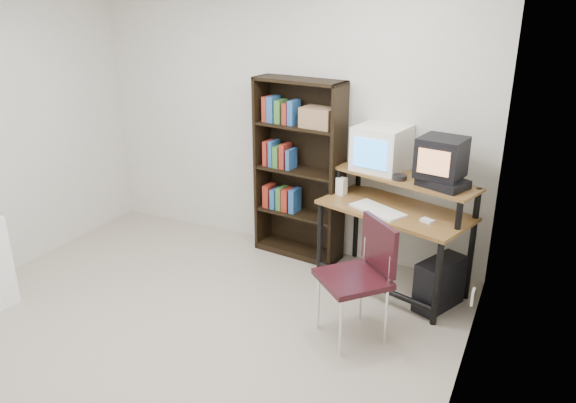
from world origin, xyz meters
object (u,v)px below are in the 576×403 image
at_px(crt_monitor, 381,148).
at_px(pc_tower, 440,283).
at_px(crt_tv, 442,157).
at_px(bookshelf, 300,167).
at_px(school_chair, 363,268).
at_px(computer_desk, 396,212).

bearing_deg(crt_monitor, pc_tower, -21.00).
bearing_deg(crt_tv, bookshelf, 179.55).
bearing_deg(bookshelf, school_chair, -40.99).
bearing_deg(bookshelf, pc_tower, -10.04).
distance_m(computer_desk, pc_tower, 0.68).
height_order(crt_tv, pc_tower, crt_tv).
height_order(crt_monitor, crt_tv, crt_tv).
xyz_separation_m(computer_desk, bookshelf, (-1.01, 0.26, 0.19)).
relative_size(computer_desk, pc_tower, 3.05).
relative_size(pc_tower, bookshelf, 0.26).
distance_m(crt_tv, pc_tower, 1.03).
bearing_deg(school_chair, crt_monitor, 143.74).
xyz_separation_m(crt_tv, pc_tower, (0.12, -0.20, -1.00)).
xyz_separation_m(school_chair, bookshelf, (-0.99, 1.10, 0.32)).
height_order(crt_monitor, bookshelf, bookshelf).
xyz_separation_m(pc_tower, school_chair, (-0.45, -0.66, 0.35)).
relative_size(crt_tv, bookshelf, 0.23).
xyz_separation_m(crt_monitor, school_chair, (0.21, -1.06, -0.60)).
xyz_separation_m(computer_desk, crt_tv, (0.32, 0.02, 0.52)).
bearing_deg(bookshelf, crt_monitor, 4.12).
distance_m(crt_tv, school_chair, 1.12).
distance_m(crt_monitor, bookshelf, 0.83).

